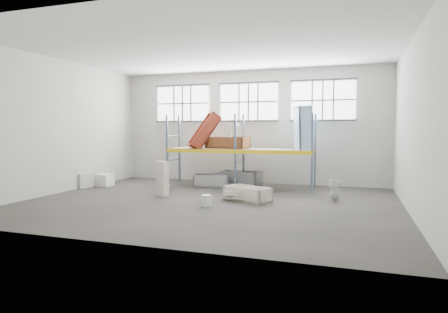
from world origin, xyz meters
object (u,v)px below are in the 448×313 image
at_px(toilet_beige, 165,186).
at_px(steel_tub_left, 212,181).
at_px(rust_tub_flat, 228,143).
at_px(blue_tub_upright, 302,129).
at_px(bucket, 206,201).
at_px(toilet_white, 335,190).
at_px(carton_near, 83,180).
at_px(steel_tub_right, 241,178).
at_px(bathtub_beige, 248,194).
at_px(cistern_tall, 162,179).

height_order(toilet_beige, steel_tub_left, toilet_beige).
distance_m(rust_tub_flat, blue_tub_upright, 3.13).
xyz_separation_m(blue_tub_upright, bucket, (-2.36, -4.44, -2.22)).
bearing_deg(toilet_white, blue_tub_upright, -164.82).
bearing_deg(steel_tub_left, carton_near, -160.46).
bearing_deg(steel_tub_right, steel_tub_left, -144.57).
distance_m(rust_tub_flat, carton_near, 6.19).
bearing_deg(bathtub_beige, cistern_tall, -154.33).
relative_size(cistern_tall, toilet_white, 1.74).
bearing_deg(cistern_tall, bucket, -12.28).
relative_size(bathtub_beige, bucket, 4.49).
bearing_deg(bucket, carton_near, 161.53).
relative_size(cistern_tall, blue_tub_upright, 0.70).
bearing_deg(bathtub_beige, steel_tub_left, 155.30).
distance_m(bathtub_beige, toilet_white, 2.95).
bearing_deg(toilet_beige, toilet_white, 174.40).
bearing_deg(steel_tub_left, steel_tub_right, 35.43).
height_order(bathtub_beige, carton_near, carton_near).
height_order(toilet_white, rust_tub_flat, rust_tub_flat).
distance_m(bathtub_beige, steel_tub_left, 3.35).
distance_m(bucket, carton_near, 6.60).
bearing_deg(rust_tub_flat, steel_tub_left, -136.55).
relative_size(toilet_white, steel_tub_left, 0.50).
xyz_separation_m(steel_tub_left, carton_near, (-5.01, -1.78, 0.03)).
height_order(steel_tub_right, rust_tub_flat, rust_tub_flat).
bearing_deg(blue_tub_upright, cistern_tall, -144.98).
distance_m(bathtub_beige, cistern_tall, 3.16).
height_order(toilet_beige, rust_tub_flat, rust_tub_flat).
bearing_deg(toilet_white, cistern_tall, -97.79).
bearing_deg(bathtub_beige, toilet_beige, -158.72).
bearing_deg(carton_near, blue_tub_upright, 15.24).
distance_m(toilet_white, rust_tub_flat, 5.12).
distance_m(bathtub_beige, blue_tub_upright, 4.03).
bearing_deg(bathtub_beige, rust_tub_flat, 143.11).
bearing_deg(bucket, cistern_tall, 149.86).
xyz_separation_m(bathtub_beige, rust_tub_flat, (-1.68, 3.02, 1.59)).
distance_m(steel_tub_left, rust_tub_flat, 1.72).
relative_size(toilet_white, steel_tub_right, 0.43).
xyz_separation_m(cistern_tall, steel_tub_left, (0.93, 2.61, -0.36)).
distance_m(cistern_tall, steel_tub_right, 3.89).
bearing_deg(toilet_white, rust_tub_flat, -132.62).
xyz_separation_m(steel_tub_left, bucket, (1.25, -3.87, -0.09)).
relative_size(toilet_beige, blue_tub_upright, 0.37).
xyz_separation_m(cistern_tall, carton_near, (-4.09, 0.83, -0.33)).
height_order(bathtub_beige, bucket, bathtub_beige).
relative_size(toilet_beige, carton_near, 0.96).
xyz_separation_m(cistern_tall, blue_tub_upright, (4.54, 3.18, 1.77)).
relative_size(toilet_beige, toilet_white, 0.93).
bearing_deg(toilet_white, toilet_beige, -100.12).
height_order(toilet_beige, blue_tub_upright, blue_tub_upright).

